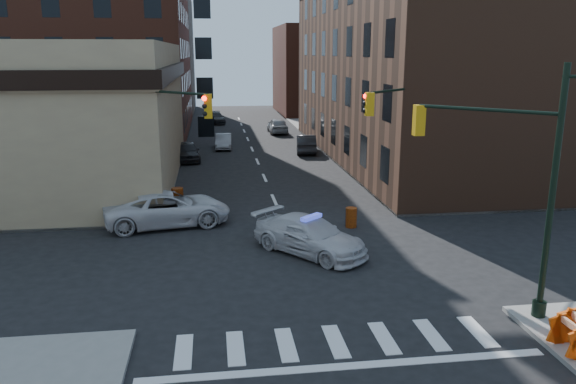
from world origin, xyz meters
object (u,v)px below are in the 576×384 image
object	(u,v)px
parked_car_enear	(306,144)
pedestrian_b	(95,205)
barrel_road	(351,217)
police_car	(310,236)
barrel_bank	(178,198)
parked_car_wnear	(187,151)
pedestrian_a	(113,208)
parked_car_wfar	(224,141)
barricade_nw_a	(115,213)
pickup	(168,208)

from	to	relation	value
parked_car_enear	pedestrian_b	bearing A→B (deg)	62.39
parked_car_enear	barrel_road	size ratio (longest dim) A/B	4.74
police_car	barrel_road	size ratio (longest dim) A/B	5.45
barrel_bank	pedestrian_b	bearing A→B (deg)	-142.50
pedestrian_b	barrel_bank	xyz separation A→B (m)	(3.82, 2.93, -0.56)
parked_car_wnear	pedestrian_b	distance (m)	17.54
parked_car_wnear	barrel_bank	size ratio (longest dim) A/B	3.87
parked_car_enear	pedestrian_a	distance (m)	23.58
barrel_bank	parked_car_wnear	bearing A→B (deg)	90.00
pedestrian_a	parked_car_wnear	bearing A→B (deg)	102.07
parked_car_wfar	barricade_nw_a	xyz separation A→B (m)	(-5.92, -22.49, -0.02)
pedestrian_a	barricade_nw_a	world-z (taller)	pedestrian_a
parked_car_wnear	barrel_road	size ratio (longest dim) A/B	4.50
police_car	pickup	xyz separation A→B (m)	(-6.33, 4.95, 0.08)
pickup	parked_car_enear	xyz separation A→B (m)	(10.32, 19.85, -0.09)
pickup	barrel_bank	xyz separation A→B (m)	(0.30, 3.13, -0.29)
parked_car_wnear	pedestrian_b	xyz separation A→B (m)	(-3.82, -17.12, 0.38)
pickup	parked_car_wnear	world-z (taller)	pickup
barrel_road	barrel_bank	xyz separation A→B (m)	(-8.70, 4.70, 0.08)
pedestrian_b	barricade_nw_a	size ratio (longest dim) A/B	1.53
police_car	pickup	distance (m)	8.04
barrel_road	barricade_nw_a	size ratio (longest dim) A/B	0.77
barrel_road	pickup	bearing A→B (deg)	170.15
barrel_road	barrel_bank	world-z (taller)	barrel_bank
police_car	barricade_nw_a	distance (m)	10.40
parked_car_wnear	barrel_bank	distance (m)	14.19
pickup	pedestrian_b	bearing A→B (deg)	76.18
pickup	barricade_nw_a	bearing A→B (deg)	71.84
pedestrian_a	pedestrian_b	size ratio (longest dim) A/B	0.81
parked_car_wfar	pedestrian_b	bearing A→B (deg)	-103.98
police_car	pickup	size ratio (longest dim) A/B	0.87
pedestrian_a	barricade_nw_a	distance (m)	0.36
parked_car_wfar	barrel_bank	xyz separation A→B (m)	(-3.00, -19.71, -0.08)
parked_car_wfar	barrel_road	size ratio (longest dim) A/B	4.02
parked_car_wnear	parked_car_enear	bearing A→B (deg)	7.78
parked_car_enear	barricade_nw_a	size ratio (longest dim) A/B	3.64
parked_car_enear	barrel_road	distance (m)	21.46
pedestrian_a	pedestrian_b	xyz separation A→B (m)	(-0.82, 0.00, 0.19)
barricade_nw_a	parked_car_wnear	bearing A→B (deg)	80.89
police_car	barrel_bank	distance (m)	10.09
pedestrian_a	barrel_bank	size ratio (longest dim) A/B	1.38
parked_car_wfar	barrel_bank	size ratio (longest dim) A/B	3.46
pickup	barrel_road	xyz separation A→B (m)	(9.00, -1.56, -0.37)
pedestrian_b	barrel_bank	bearing A→B (deg)	42.76
police_car	pedestrian_b	xyz separation A→B (m)	(-9.86, 5.15, 0.35)
parked_car_wfar	pedestrian_b	size ratio (longest dim) A/B	2.02
pedestrian_a	parked_car_wfar	bearing A→B (deg)	97.17
pickup	pedestrian_a	xyz separation A→B (m)	(-2.70, 0.20, 0.08)
parked_car_wnear	pickup	bearing A→B (deg)	-97.40
parked_car_wfar	barricade_nw_a	distance (m)	23.26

